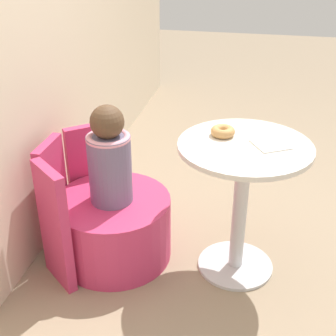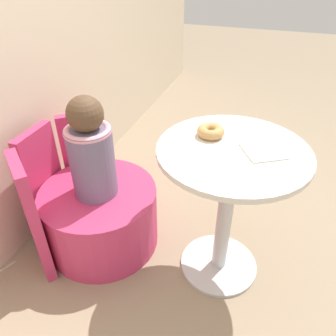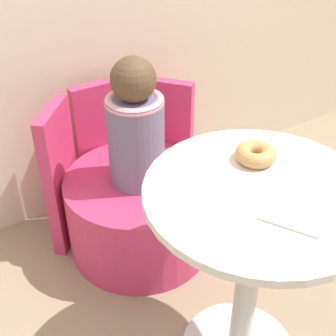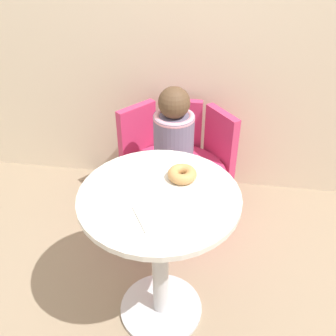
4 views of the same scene
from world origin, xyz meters
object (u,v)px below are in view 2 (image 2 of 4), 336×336
child_figure (91,151)px  donut (211,131)px  tub_chair (101,216)px  round_table (228,189)px

child_figure → donut: (0.11, -0.56, 0.15)m
child_figure → donut: size_ratio=4.41×
tub_chair → child_figure: size_ratio=1.18×
child_figure → tub_chair: bearing=83.8°
round_table → child_figure: 0.68m
round_table → donut: 0.28m
round_table → child_figure: child_figure is taller
tub_chair → donut: bearing=-78.9°
tub_chair → donut: 0.81m
donut → round_table: bearing=-123.1°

